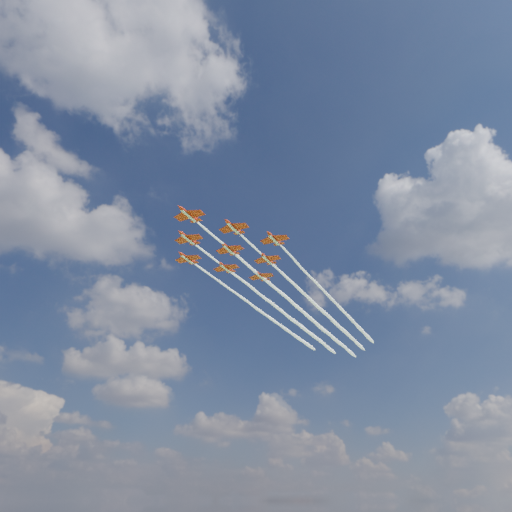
# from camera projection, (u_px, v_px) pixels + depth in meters

# --- Properties ---
(jet_lead) EXTENTS (101.86, 88.78, 2.36)m
(jet_lead) POSITION_uv_depth(u_px,v_px,m) (283.00, 295.00, 183.17)
(jet_lead) COLOR red
(jet_row2_port) EXTENTS (101.86, 88.78, 2.36)m
(jet_row2_port) POSITION_uv_depth(u_px,v_px,m) (313.00, 302.00, 189.26)
(jet_row2_port) COLOR red
(jet_row2_starb) EXTENTS (101.86, 88.78, 2.36)m
(jet_row2_starb) POSITION_uv_depth(u_px,v_px,m) (277.00, 308.00, 195.05)
(jet_row2_starb) COLOR red
(jet_row3_port) EXTENTS (101.86, 88.78, 2.36)m
(jet_row3_port) POSITION_uv_depth(u_px,v_px,m) (340.00, 308.00, 195.35)
(jet_row3_port) COLOR red
(jet_row3_centre) EXTENTS (101.86, 88.78, 2.36)m
(jet_row3_centre) POSITION_uv_depth(u_px,v_px,m) (305.00, 314.00, 201.15)
(jet_row3_centre) COLOR red
(jet_row3_starb) EXTENTS (101.86, 88.78, 2.36)m
(jet_row3_starb) POSITION_uv_depth(u_px,v_px,m) (272.00, 319.00, 206.94)
(jet_row3_starb) COLOR red
(jet_row4_port) EXTENTS (101.86, 88.78, 2.36)m
(jet_row4_port) POSITION_uv_depth(u_px,v_px,m) (331.00, 319.00, 207.24)
(jet_row4_port) COLOR red
(jet_row4_starb) EXTENTS (101.86, 88.78, 2.36)m
(jet_row4_starb) POSITION_uv_depth(u_px,v_px,m) (298.00, 324.00, 213.03)
(jet_row4_starb) COLOR red
(jet_tail) EXTENTS (101.86, 88.78, 2.36)m
(jet_tail) POSITION_uv_depth(u_px,v_px,m) (323.00, 329.00, 219.12)
(jet_tail) COLOR red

